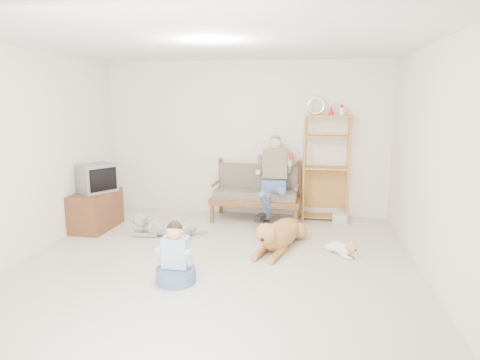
% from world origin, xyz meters
% --- Properties ---
extents(floor, '(5.50, 5.50, 0.00)m').
position_xyz_m(floor, '(0.00, 0.00, 0.00)').
color(floor, silver).
rests_on(floor, ground).
extents(ceiling, '(5.50, 5.50, 0.00)m').
position_xyz_m(ceiling, '(0.00, 0.00, 2.70)').
color(ceiling, white).
rests_on(ceiling, ground).
extents(wall_back, '(5.00, 0.00, 5.00)m').
position_xyz_m(wall_back, '(0.00, 2.75, 1.35)').
color(wall_back, silver).
rests_on(wall_back, ground).
extents(wall_front, '(5.00, 0.00, 5.00)m').
position_xyz_m(wall_front, '(0.00, -2.75, 1.35)').
color(wall_front, silver).
rests_on(wall_front, ground).
extents(wall_left, '(0.00, 5.50, 5.50)m').
position_xyz_m(wall_left, '(-2.50, 0.00, 1.35)').
color(wall_left, silver).
rests_on(wall_left, ground).
extents(wall_right, '(0.00, 5.50, 5.50)m').
position_xyz_m(wall_right, '(2.50, 0.00, 1.35)').
color(wall_right, silver).
rests_on(wall_right, ground).
extents(loveseat, '(1.53, 0.76, 0.95)m').
position_xyz_m(loveseat, '(0.25, 2.38, 0.49)').
color(loveseat, brown).
rests_on(loveseat, ground).
extents(man, '(0.55, 0.79, 1.28)m').
position_xyz_m(man, '(0.54, 2.14, 0.67)').
color(man, '#506293').
rests_on(man, loveseat).
extents(etagere, '(0.80, 0.35, 2.09)m').
position_xyz_m(etagere, '(1.41, 2.55, 0.92)').
color(etagere, '#BF7F3C').
rests_on(etagere, ground).
extents(book_stack, '(0.30, 0.26, 0.16)m').
position_xyz_m(book_stack, '(1.69, 2.34, 0.08)').
color(book_stack, silver).
rests_on(book_stack, ground).
extents(tv_stand, '(0.53, 0.92, 0.60)m').
position_xyz_m(tv_stand, '(-2.23, 1.41, 0.30)').
color(tv_stand, brown).
rests_on(tv_stand, ground).
extents(crt_tv, '(0.65, 0.68, 0.44)m').
position_xyz_m(crt_tv, '(-2.19, 1.44, 0.82)').
color(crt_tv, slate).
rests_on(crt_tv, tv_stand).
extents(wall_outlet, '(0.12, 0.02, 0.08)m').
position_xyz_m(wall_outlet, '(-1.25, 2.73, 0.30)').
color(wall_outlet, white).
rests_on(wall_outlet, ground).
extents(golden_retriever, '(0.69, 1.58, 0.49)m').
position_xyz_m(golden_retriever, '(0.73, 0.96, 0.20)').
color(golden_retriever, '#BB8541').
rests_on(golden_retriever, ground).
extents(shaggy_dog, '(1.19, 0.40, 0.35)m').
position_xyz_m(shaggy_dog, '(-1.04, 1.22, 0.14)').
color(shaggy_dog, silver).
rests_on(shaggy_dog, ground).
extents(terrier, '(0.45, 0.50, 0.23)m').
position_xyz_m(terrier, '(1.61, 0.81, 0.10)').
color(terrier, white).
rests_on(terrier, ground).
extents(child, '(0.46, 0.46, 0.72)m').
position_xyz_m(child, '(-0.35, -0.35, 0.26)').
color(child, '#506293').
rests_on(child, ground).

